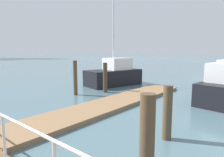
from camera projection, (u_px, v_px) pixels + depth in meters
name	position (u px, v px, depth m)	size (l,w,h in m)	color
floating_dock	(110.00, 104.00, 10.15)	(12.58, 2.00, 0.18)	#93704C
dock_piling_0	(75.00, 78.00, 12.55)	(0.26, 0.26, 2.21)	brown
dock_piling_1	(105.00, 78.00, 13.36)	(0.29, 0.29, 2.03)	#473826
dock_piling_2	(167.00, 113.00, 6.19)	(0.29, 0.29, 1.74)	brown
dock_piling_3	(147.00, 138.00, 4.17)	(0.33, 0.33, 1.92)	brown
dock_piling_4	(125.00, 72.00, 17.23)	(0.34, 0.34, 1.97)	brown
moored_boat_0	(114.00, 74.00, 16.36)	(4.95, 3.12, 9.86)	black
moored_boat_2	(224.00, 87.00, 10.74)	(4.62, 2.16, 9.99)	black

